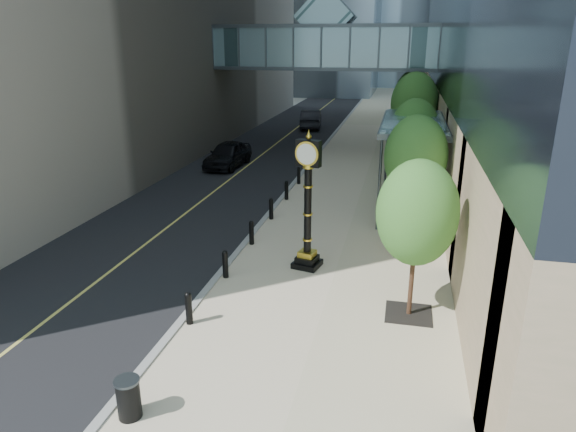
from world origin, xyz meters
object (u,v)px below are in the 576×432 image
(pedestrian, at_px, (388,207))
(car_far, at_px, (311,119))
(car_near, at_px, (228,154))
(trash_bin, at_px, (129,399))
(street_clock, at_px, (308,212))

(pedestrian, bearing_deg, car_far, -93.44)
(car_far, bearing_deg, car_near, 74.30)
(pedestrian, relative_size, car_far, 0.30)
(car_near, bearing_deg, car_far, 84.50)
(pedestrian, distance_m, car_far, 27.44)
(trash_bin, distance_m, pedestrian, 14.94)
(car_far, bearing_deg, street_clock, 92.80)
(street_clock, relative_size, car_far, 0.94)
(car_near, distance_m, car_far, 17.09)
(street_clock, bearing_deg, pedestrian, 76.03)
(pedestrian, height_order, car_far, car_far)
(pedestrian, bearing_deg, car_near, -61.64)
(trash_bin, bearing_deg, car_far, 94.61)
(street_clock, height_order, pedestrian, street_clock)
(trash_bin, height_order, car_far, car_far)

